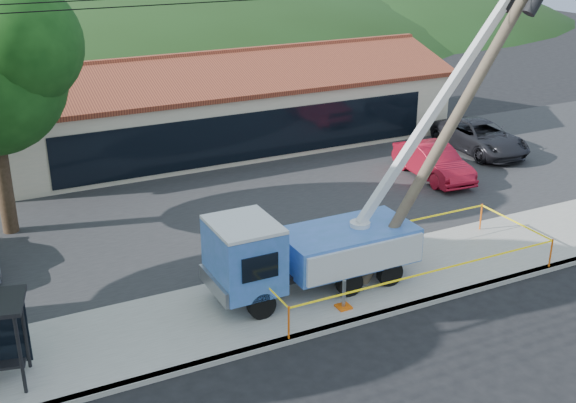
{
  "coord_description": "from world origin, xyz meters",
  "views": [
    {
      "loc": [
        -8.74,
        -12.83,
        10.81
      ],
      "look_at": [
        0.22,
        5.0,
        2.82
      ],
      "focal_mm": 45.0,
      "sensor_mm": 36.0,
      "label": 1
    }
  ],
  "objects_px": {
    "leaning_pole": "(459,112)",
    "car_red": "(432,180)",
    "utility_truck": "(311,244)",
    "car_dark": "(478,153)"
  },
  "relations": [
    {
      "from": "utility_truck",
      "to": "leaning_pole",
      "type": "height_order",
      "value": "utility_truck"
    },
    {
      "from": "car_red",
      "to": "utility_truck",
      "type": "bearing_deg",
      "value": -141.58
    },
    {
      "from": "utility_truck",
      "to": "car_dark",
      "type": "xyz_separation_m",
      "value": [
        13.79,
        8.42,
        -1.59
      ]
    },
    {
      "from": "utility_truck",
      "to": "car_dark",
      "type": "bearing_deg",
      "value": 31.4
    },
    {
      "from": "utility_truck",
      "to": "car_red",
      "type": "xyz_separation_m",
      "value": [
        9.49,
        6.41,
        -1.59
      ]
    },
    {
      "from": "leaning_pole",
      "to": "car_red",
      "type": "bearing_deg",
      "value": 55.75
    },
    {
      "from": "car_red",
      "to": "car_dark",
      "type": "height_order",
      "value": "car_dark"
    },
    {
      "from": "utility_truck",
      "to": "car_red",
      "type": "distance_m",
      "value": 11.56
    },
    {
      "from": "car_red",
      "to": "car_dark",
      "type": "xyz_separation_m",
      "value": [
        4.3,
        2.01,
        0.0
      ]
    },
    {
      "from": "utility_truck",
      "to": "leaning_pole",
      "type": "xyz_separation_m",
      "value": [
        4.8,
        -0.48,
        3.61
      ]
    }
  ]
}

